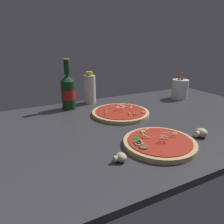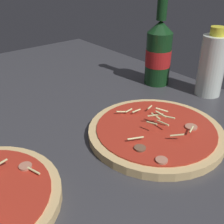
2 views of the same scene
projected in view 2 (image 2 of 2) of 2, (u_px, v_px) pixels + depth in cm
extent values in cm
cube|color=#38383D|center=(111.00, 158.00, 55.83)|extent=(160.00, 90.00, 2.50)
cylinder|color=#B7755B|center=(25.00, 166.00, 48.28)|extent=(2.26, 2.26, 0.40)
cylinder|color=beige|center=(34.00, 171.00, 46.96)|extent=(2.89, 1.15, 0.44)
cylinder|color=tan|center=(155.00, 132.00, 60.32)|extent=(28.87, 28.87, 1.75)
cylinder|color=#B22D1E|center=(156.00, 128.00, 59.82)|extent=(25.40, 25.40, 0.30)
cylinder|color=#B7755B|center=(162.00, 160.00, 49.74)|extent=(2.21, 2.21, 0.40)
cylinder|color=#B7755B|center=(191.00, 127.00, 59.60)|extent=(2.59, 2.59, 0.40)
cylinder|color=brown|center=(140.00, 148.00, 52.93)|extent=(2.23, 2.23, 0.40)
cylinder|color=beige|center=(162.00, 110.00, 63.56)|extent=(2.11, 2.57, 1.30)
cylinder|color=beige|center=(157.00, 117.00, 60.05)|extent=(2.39, 0.71, 1.02)
cylinder|color=beige|center=(129.00, 111.00, 64.84)|extent=(0.53, 1.90, 0.69)
cylinder|color=beige|center=(136.00, 111.00, 64.74)|extent=(0.56, 2.35, 0.50)
cylinder|color=beige|center=(163.00, 123.00, 58.64)|extent=(3.30, 0.59, 0.74)
cylinder|color=beige|center=(191.00, 130.00, 56.94)|extent=(1.13, 2.24, 0.59)
cylinder|color=beige|center=(155.00, 115.00, 60.04)|extent=(2.63, 2.57, 1.03)
cylinder|color=beige|center=(161.00, 114.00, 59.40)|extent=(2.59, 1.05, 1.00)
cylinder|color=beige|center=(122.00, 112.00, 64.95)|extent=(1.27, 2.90, 0.95)
cylinder|color=beige|center=(152.00, 123.00, 57.26)|extent=(2.47, 0.81, 0.69)
cylinder|color=beige|center=(150.00, 107.00, 65.93)|extent=(0.95, 2.00, 0.37)
cylinder|color=beige|center=(136.00, 138.00, 54.97)|extent=(1.69, 3.17, 0.38)
cylinder|color=beige|center=(168.00, 117.00, 58.72)|extent=(2.90, 1.27, 0.59)
cylinder|color=beige|center=(177.00, 135.00, 54.76)|extent=(2.27, 2.08, 0.95)
cylinder|color=#143819|center=(158.00, 59.00, 83.00)|extent=(7.43, 7.43, 15.36)
cone|color=#143819|center=(161.00, 26.00, 78.50)|extent=(7.43, 7.43, 3.38)
cylinder|color=#143819|center=(162.00, 6.00, 75.89)|extent=(2.82, 2.82, 7.52)
cylinder|color=red|center=(158.00, 58.00, 82.85)|extent=(7.51, 7.51, 4.91)
cylinder|color=silver|center=(212.00, 66.00, 75.72)|extent=(6.95, 6.95, 16.40)
cylinder|color=yellow|center=(218.00, 31.00, 71.25)|extent=(3.82, 3.82, 2.24)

